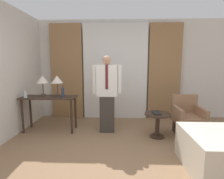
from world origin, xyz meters
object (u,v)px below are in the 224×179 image
armchair (187,120)px  book (156,113)px  bottle_by_lamp (63,92)px  person (107,91)px  desk (49,103)px  table_lamp_right (57,80)px  side_table (158,121)px  bottle_near_edge (25,95)px  table_lamp_left (43,80)px

armchair → book: size_ratio=3.28×
bottle_by_lamp → person: size_ratio=0.16×
book → desk: bearing=172.7°
table_lamp_right → side_table: size_ratio=0.87×
book → person: bearing=165.7°
bottle_near_edge → table_lamp_left: bearing=39.7°
person → armchair: (1.73, -0.10, -0.60)m
book → bottle_near_edge: bearing=177.0°
side_table → person: bearing=166.3°
armchair → person: bearing=176.5°
desk → book: desk is taller
table_lamp_right → bottle_near_edge: bearing=-158.9°
desk → armchair: bearing=-2.6°
side_table → book: size_ratio=2.10×
bottle_by_lamp → book: (1.99, -0.22, -0.38)m
armchair → table_lamp_left: bearing=175.9°
table_lamp_left → table_lamp_right: size_ratio=1.00×
side_table → table_lamp_left: bearing=171.4°
table_lamp_left → armchair: (3.20, -0.23, -0.83)m
bottle_by_lamp → table_lamp_left: bearing=162.3°
book → armchair: bearing=12.7°
bottle_by_lamp → side_table: 2.11m
desk → table_lamp_left: bearing=151.9°
side_table → armchair: bearing=12.9°
table_lamp_right → book: (2.16, -0.39, -0.63)m
bottle_by_lamp → book: 2.04m
bottle_near_edge → bottle_by_lamp: 0.80m
table_lamp_left → bottle_by_lamp: size_ratio=1.72×
table_lamp_left → bottle_near_edge: bearing=-140.3°
desk → bottle_near_edge: size_ratio=7.37×
bottle_by_lamp → book: size_ratio=1.06×
table_lamp_right → person: bearing=-6.2°
table_lamp_right → book: 2.29m
bottle_near_edge → table_lamp_right: bearing=21.1°
desk → book: size_ratio=4.70×
armchair → desk: bearing=177.4°
desk → side_table: (2.36, -0.29, -0.31)m
book → table_lamp_left: bearing=171.2°
desk → armchair: size_ratio=1.43×
armchair → book: (-0.70, -0.16, 0.20)m
bottle_near_edge → armchair: size_ratio=0.19×
armchair → side_table: (-0.67, -0.15, 0.03)m
bottle_near_edge → armchair: 3.53m
desk → table_lamp_left: (-0.17, 0.09, 0.50)m
bottle_near_edge → bottle_by_lamp: bottle_by_lamp is taller
table_lamp_right → bottle_by_lamp: (0.17, -0.16, -0.25)m
desk → person: size_ratio=0.71×
desk → armchair: 3.05m
table_lamp_left → bottle_by_lamp: table_lamp_left is taller
table_lamp_right → person: size_ratio=0.28×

